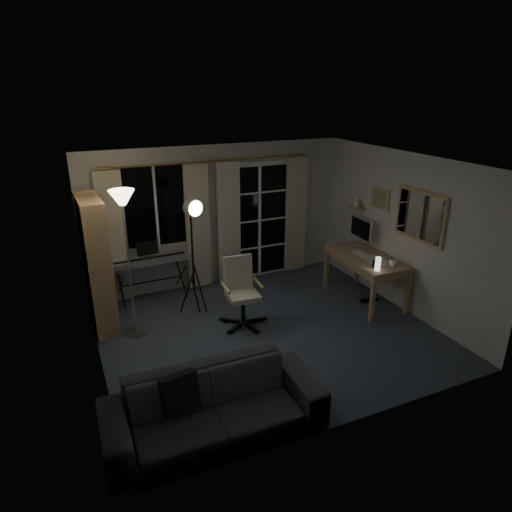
{
  "coord_description": "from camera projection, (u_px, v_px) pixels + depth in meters",
  "views": [
    {
      "loc": [
        -2.48,
        -5.1,
        3.32
      ],
      "look_at": [
        -0.03,
        0.35,
        1.05
      ],
      "focal_mm": 32.0,
      "sensor_mm": 36.0,
      "label": 1
    }
  ],
  "objects": [
    {
      "name": "curtains",
      "position": [
        213.0,
        225.0,
        7.64
      ],
      "size": [
        3.6,
        0.07,
        2.13
      ],
      "color": "gold",
      "rests_on": "floor"
    },
    {
      "name": "desk",
      "position": [
        366.0,
        261.0,
        7.24
      ],
      "size": [
        0.78,
        1.45,
        0.76
      ],
      "rotation": [
        0.0,
        0.0,
        -0.05
      ],
      "color": "tan",
      "rests_on": "floor"
    },
    {
      "name": "framed_print",
      "position": [
        380.0,
        199.0,
        7.23
      ],
      "size": [
        0.03,
        0.42,
        0.32
      ],
      "color": "tan",
      "rests_on": "floor"
    },
    {
      "name": "office_chair",
      "position": [
        240.0,
        285.0,
        6.58
      ],
      "size": [
        0.68,
        0.7,
        1.01
      ],
      "rotation": [
        0.0,
        0.0,
        -0.08
      ],
      "color": "black",
      "rests_on": "floor"
    },
    {
      "name": "wall_mirror",
      "position": [
        420.0,
        216.0,
        6.48
      ],
      "size": [
        0.04,
        0.94,
        0.74
      ],
      "color": "tan",
      "rests_on": "floor"
    },
    {
      "name": "studio_light",
      "position": [
        193.0,
        221.0,
        6.52
      ],
      "size": [
        0.41,
        0.42,
        1.83
      ],
      "rotation": [
        0.0,
        0.0,
        0.38
      ],
      "color": "black",
      "rests_on": "floor"
    },
    {
      "name": "mug",
      "position": [
        393.0,
        262.0,
        6.8
      ],
      "size": [
        0.13,
        0.1,
        0.12
      ],
      "primitive_type": "imported",
      "rotation": [
        0.0,
        0.0,
        -0.05
      ],
      "color": "silver",
      "rests_on": "desk"
    },
    {
      "name": "desk_clutter",
      "position": [
        371.0,
        271.0,
        7.04
      ],
      "size": [
        0.47,
        0.86,
        0.96
      ],
      "rotation": [
        0.0,
        0.0,
        -0.05
      ],
      "color": "white",
      "rests_on": "desk"
    },
    {
      "name": "keyboard_piano",
      "position": [
        150.0,
        261.0,
        7.19
      ],
      "size": [
        1.27,
        0.64,
        0.92
      ],
      "rotation": [
        0.0,
        0.0,
        0.03
      ],
      "color": "black",
      "rests_on": "floor"
    },
    {
      "name": "floor",
      "position": [
        268.0,
        333.0,
        6.48
      ],
      "size": [
        4.5,
        4.0,
        0.02
      ],
      "primitive_type": "cube",
      "color": "#394152",
      "rests_on": "ground"
    },
    {
      "name": "french_door",
      "position": [
        259.0,
        221.0,
        8.08
      ],
      "size": [
        1.32,
        0.09,
        2.11
      ],
      "color": "white",
      "rests_on": "floor"
    },
    {
      "name": "sofa",
      "position": [
        213.0,
        397.0,
        4.49
      ],
      "size": [
        2.19,
        0.68,
        0.85
      ],
      "rotation": [
        0.0,
        0.0,
        -0.02
      ],
      "color": "#303033",
      "rests_on": "floor"
    },
    {
      "name": "window",
      "position": [
        155.0,
        206.0,
        7.22
      ],
      "size": [
        1.2,
        0.08,
        1.4
      ],
      "color": "white",
      "rests_on": "floor"
    },
    {
      "name": "bookshelf",
      "position": [
        95.0,
        269.0,
        6.32
      ],
      "size": [
        0.34,
        0.9,
        1.91
      ],
      "rotation": [
        0.0,
        0.0,
        0.04
      ],
      "color": "tan",
      "rests_on": "floor"
    },
    {
      "name": "wall_shelf",
      "position": [
        357.0,
        204.0,
        7.7
      ],
      "size": [
        0.16,
        0.3,
        0.18
      ],
      "color": "tan",
      "rests_on": "floor"
    },
    {
      "name": "torchiere_lamp",
      "position": [
        124.0,
        221.0,
        5.88
      ],
      "size": [
        0.35,
        0.35,
        2.06
      ],
      "rotation": [
        0.0,
        0.0,
        -0.07
      ],
      "color": "#B2B2B7",
      "rests_on": "floor"
    },
    {
      "name": "monitor",
      "position": [
        361.0,
        229.0,
        7.56
      ],
      "size": [
        0.19,
        0.55,
        0.48
      ],
      "rotation": [
        0.0,
        0.0,
        -0.05
      ],
      "color": "silver",
      "rests_on": "desk"
    }
  ]
}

